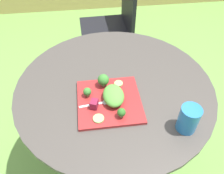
# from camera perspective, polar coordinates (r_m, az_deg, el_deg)

# --- Properties ---
(ground_plane) EXTENTS (12.00, 12.00, 0.00)m
(ground_plane) POSITION_cam_1_polar(r_m,az_deg,el_deg) (1.70, 0.44, -17.06)
(ground_plane) COLOR #669342
(patio_table) EXTENTS (0.97, 0.97, 0.73)m
(patio_table) POSITION_cam_1_polar(r_m,az_deg,el_deg) (1.29, 0.56, -6.91)
(patio_table) COLOR #423D38
(patio_table) RESTS_ON ground_plane
(patio_chair) EXTENTS (0.45, 0.45, 0.90)m
(patio_chair) POSITION_cam_1_polar(r_m,az_deg,el_deg) (2.06, 0.90, 16.83)
(patio_chair) COLOR black
(patio_chair) RESTS_ON ground_plane
(salad_plate) EXTENTS (0.29, 0.29, 0.01)m
(salad_plate) POSITION_cam_1_polar(r_m,az_deg,el_deg) (1.03, -0.69, -3.61)
(salad_plate) COLOR maroon
(salad_plate) RESTS_ON patio_table
(drinking_glass) EXTENTS (0.08, 0.08, 0.12)m
(drinking_glass) POSITION_cam_1_polar(r_m,az_deg,el_deg) (0.95, 18.69, -7.87)
(drinking_glass) COLOR #236BA8
(drinking_glass) RESTS_ON patio_table
(fork) EXTENTS (0.15, 0.04, 0.00)m
(fork) POSITION_cam_1_polar(r_m,az_deg,el_deg) (1.01, -3.12, -4.16)
(fork) COLOR silver
(fork) RESTS_ON salad_plate
(lettuce_mound) EXTENTS (0.09, 0.14, 0.05)m
(lettuce_mound) POSITION_cam_1_polar(r_m,az_deg,el_deg) (1.00, 0.37, -2.16)
(lettuce_mound) COLOR #519338
(lettuce_mound) RESTS_ON salad_plate
(broccoli_floret_0) EXTENTS (0.04, 0.04, 0.05)m
(broccoli_floret_0) POSITION_cam_1_polar(r_m,az_deg,el_deg) (0.94, 2.18, -6.47)
(broccoli_floret_0) COLOR #99B770
(broccoli_floret_0) RESTS_ON salad_plate
(broccoli_floret_1) EXTENTS (0.04, 0.04, 0.05)m
(broccoli_floret_1) POSITION_cam_1_polar(r_m,az_deg,el_deg) (1.03, -6.28, -1.20)
(broccoli_floret_1) COLOR #99B770
(broccoli_floret_1) RESTS_ON salad_plate
(broccoli_floret_2) EXTENTS (0.05, 0.05, 0.06)m
(broccoli_floret_2) POSITION_cam_1_polar(r_m,az_deg,el_deg) (1.06, -2.21, 1.80)
(broccoli_floret_2) COLOR #99B770
(broccoli_floret_2) RESTS_ON salad_plate
(cucumber_slice_0) EXTENTS (0.05, 0.05, 0.01)m
(cucumber_slice_0) POSITION_cam_1_polar(r_m,az_deg,el_deg) (0.95, -3.42, -7.95)
(cucumber_slice_0) COLOR #8EB766
(cucumber_slice_0) RESTS_ON salad_plate
(cucumber_slice_1) EXTENTS (0.04, 0.04, 0.01)m
(cucumber_slice_1) POSITION_cam_1_polar(r_m,az_deg,el_deg) (1.09, 1.66, 0.90)
(cucumber_slice_1) COLOR #8EB766
(cucumber_slice_1) RESTS_ON salad_plate
(beet_chunk_0) EXTENTS (0.04, 0.05, 0.04)m
(beet_chunk_0) POSITION_cam_1_polar(r_m,az_deg,el_deg) (0.98, -4.52, -4.32)
(beet_chunk_0) COLOR maroon
(beet_chunk_0) RESTS_ON salad_plate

